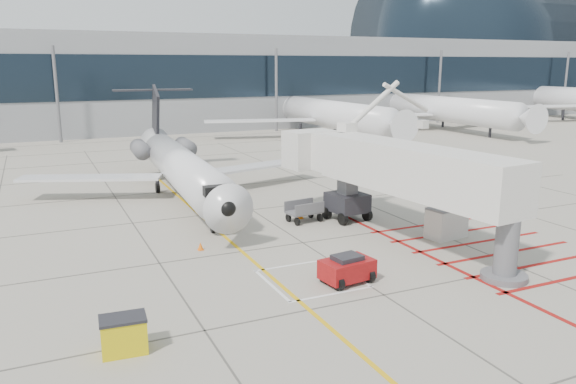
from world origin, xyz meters
name	(u,v)px	position (x,y,z in m)	size (l,w,h in m)	color
ground_plane	(338,266)	(0.00, 0.00, 0.00)	(260.00, 260.00, 0.00)	gray
regional_jet	(187,152)	(-3.62, 14.84, 3.87)	(23.40, 29.51, 7.73)	silver
jet_bridge	(413,179)	(5.35, 1.41, 3.65)	(8.65, 18.26, 7.30)	silver
pushback_tug	(347,268)	(-0.70, -2.03, 0.68)	(2.34, 1.46, 1.37)	maroon
spill_bin	(124,335)	(-10.97, -4.39, 0.66)	(1.52, 1.01, 1.32)	#CFB90B
baggage_cart	(304,211)	(1.98, 7.87, 0.68)	(2.17, 1.37, 1.37)	#56565A
ground_power_unit	(446,222)	(7.93, 1.50, 0.89)	(2.25, 1.31, 1.78)	beige
cone_nose	(200,246)	(-5.55, 5.16, 0.22)	(0.32, 0.32, 0.44)	orange
cone_side	(300,215)	(2.07, 8.63, 0.26)	(0.37, 0.37, 0.51)	orange
terminal_building	(182,81)	(10.00, 70.00, 7.00)	(180.00, 28.00, 14.00)	gray
terminal_glass_band	(206,77)	(10.00, 55.95, 8.00)	(180.00, 0.10, 6.00)	black
terminal_dome	(469,43)	(70.00, 70.00, 14.00)	(40.00, 28.00, 28.00)	black
bg_aircraft_c	(324,96)	(23.76, 46.00, 5.53)	(33.16, 36.85, 11.05)	silver
bg_aircraft_d	(438,92)	(43.28, 46.00, 5.59)	(33.55, 37.28, 11.18)	silver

